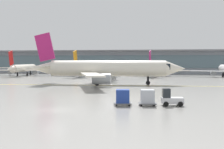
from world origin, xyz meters
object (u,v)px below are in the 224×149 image
(gate_airplane_2, at_px, (86,69))
(taxiing_regional_jet, at_px, (106,69))
(baggage_tug, at_px, (170,98))
(cargo_dolly_lead, at_px, (147,97))
(gate_airplane_3, at_px, (154,69))
(cargo_dolly_trailing, at_px, (123,97))
(gate_airplane_1, at_px, (24,68))

(gate_airplane_2, distance_m, taxiing_regional_jet, 35.16)
(gate_airplane_2, relative_size, taxiing_regional_jet, 0.73)
(baggage_tug, xyz_separation_m, cargo_dolly_lead, (-2.75, -0.35, 0.16))
(gate_airplane_3, bearing_deg, baggage_tug, -171.94)
(cargo_dolly_lead, xyz_separation_m, cargo_dolly_trailing, (-2.97, -0.37, 0.00))
(taxiing_regional_jet, distance_m, cargo_dolly_trailing, 30.88)
(gate_airplane_2, relative_size, cargo_dolly_lead, 11.39)
(gate_airplane_1, height_order, cargo_dolly_lead, gate_airplane_1)
(gate_airplane_1, distance_m, gate_airplane_3, 45.95)
(taxiing_regional_jet, relative_size, cargo_dolly_lead, 15.63)
(gate_airplane_1, bearing_deg, baggage_tug, -146.02)
(gate_airplane_1, relative_size, gate_airplane_2, 1.00)
(baggage_tug, bearing_deg, gate_airplane_2, 106.05)
(gate_airplane_2, height_order, gate_airplane_3, same)
(gate_airplane_2, distance_m, cargo_dolly_lead, 66.45)
(gate_airplane_3, height_order, cargo_dolly_lead, gate_airplane_3)
(gate_airplane_3, bearing_deg, gate_airplane_1, 99.76)
(gate_airplane_1, relative_size, taxiing_regional_jet, 0.73)
(gate_airplane_3, distance_m, baggage_tug, 66.48)
(gate_airplane_1, xyz_separation_m, cargo_dolly_trailing, (43.68, -63.22, -1.53))
(gate_airplane_3, height_order, taxiing_regional_jet, taxiing_regional_jet)
(gate_airplane_2, xyz_separation_m, gate_airplane_3, (22.88, 4.66, 0.00))
(gate_airplane_1, relative_size, cargo_dolly_trailing, 11.40)
(baggage_tug, bearing_deg, gate_airplane_1, 121.13)
(gate_airplane_2, bearing_deg, cargo_dolly_lead, -156.01)
(gate_airplane_2, relative_size, cargo_dolly_trailing, 11.39)
(taxiing_regional_jet, bearing_deg, baggage_tug, -68.72)
(baggage_tug, bearing_deg, gate_airplane_3, 85.93)
(cargo_dolly_lead, bearing_deg, gate_airplane_3, 83.55)
(gate_airplane_1, distance_m, cargo_dolly_lead, 78.28)
(taxiing_regional_jet, bearing_deg, gate_airplane_2, 108.47)
(baggage_tug, distance_m, cargo_dolly_lead, 2.77)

